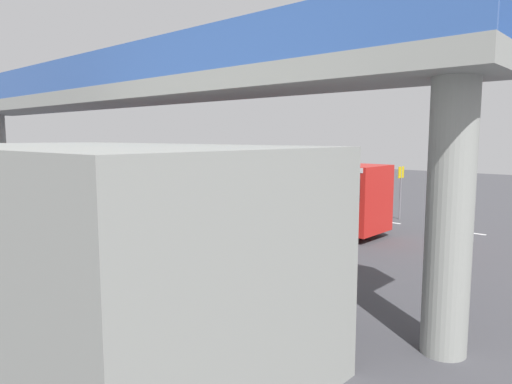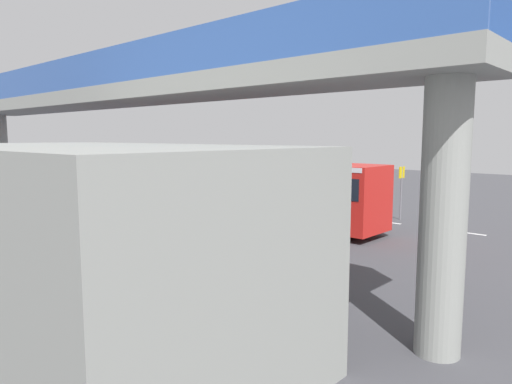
{
  "view_description": "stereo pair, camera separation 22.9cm",
  "coord_description": "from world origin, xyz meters",
  "px_view_note": "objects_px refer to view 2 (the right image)",
  "views": [
    {
      "loc": [
        -14.82,
        18.62,
        4.38
      ],
      "look_at": [
        0.52,
        1.39,
        1.6
      ],
      "focal_mm": 32.56,
      "sensor_mm": 36.0,
      "label": 1
    },
    {
      "loc": [
        -14.99,
        18.47,
        4.38
      ],
      "look_at": [
        0.52,
        1.39,
        1.6
      ],
      "focal_mm": 32.56,
      "sensor_mm": 36.0,
      "label": 2
    }
  ],
  "objects_px": {
    "city_bus": "(273,187)",
    "bicycle_black": "(123,200)",
    "parked_van": "(131,196)",
    "pedestrian": "(161,196)",
    "bicycle_orange": "(90,204)",
    "traffic_sign": "(401,184)"
  },
  "relations": [
    {
      "from": "parked_van",
      "to": "traffic_sign",
      "type": "distance_m",
      "value": 14.33
    },
    {
      "from": "parked_van",
      "to": "bicycle_orange",
      "type": "distance_m",
      "value": 4.16
    },
    {
      "from": "bicycle_orange",
      "to": "parked_van",
      "type": "bearing_deg",
      "value": -176.79
    },
    {
      "from": "city_bus",
      "to": "traffic_sign",
      "type": "bearing_deg",
      "value": -127.43
    },
    {
      "from": "parked_van",
      "to": "pedestrian",
      "type": "relative_size",
      "value": 2.68
    },
    {
      "from": "city_bus",
      "to": "traffic_sign",
      "type": "xyz_separation_m",
      "value": [
        -4.18,
        -5.47,
        0.01
      ]
    },
    {
      "from": "bicycle_black",
      "to": "pedestrian",
      "type": "relative_size",
      "value": 0.99
    },
    {
      "from": "parked_van",
      "to": "traffic_sign",
      "type": "height_order",
      "value": "traffic_sign"
    },
    {
      "from": "bicycle_orange",
      "to": "traffic_sign",
      "type": "height_order",
      "value": "traffic_sign"
    },
    {
      "from": "bicycle_black",
      "to": "traffic_sign",
      "type": "bearing_deg",
      "value": -155.2
    },
    {
      "from": "bicycle_orange",
      "to": "traffic_sign",
      "type": "relative_size",
      "value": 0.63
    },
    {
      "from": "city_bus",
      "to": "traffic_sign",
      "type": "relative_size",
      "value": 4.12
    },
    {
      "from": "traffic_sign",
      "to": "city_bus",
      "type": "bearing_deg",
      "value": 52.57
    },
    {
      "from": "parked_van",
      "to": "bicycle_black",
      "type": "height_order",
      "value": "parked_van"
    },
    {
      "from": "city_bus",
      "to": "bicycle_black",
      "type": "height_order",
      "value": "city_bus"
    },
    {
      "from": "bicycle_orange",
      "to": "traffic_sign",
      "type": "xyz_separation_m",
      "value": [
        -14.92,
        -9.57,
        1.52
      ]
    },
    {
      "from": "parked_van",
      "to": "bicycle_black",
      "type": "bearing_deg",
      "value": -26.76
    },
    {
      "from": "parked_van",
      "to": "traffic_sign",
      "type": "xyz_separation_m",
      "value": [
        -10.85,
        -9.34,
        0.71
      ]
    },
    {
      "from": "city_bus",
      "to": "parked_van",
      "type": "relative_size",
      "value": 2.4
    },
    {
      "from": "parked_van",
      "to": "pedestrian",
      "type": "xyz_separation_m",
      "value": [
        0.72,
        -2.44,
        -0.3
      ]
    },
    {
      "from": "bicycle_black",
      "to": "pedestrian",
      "type": "height_order",
      "value": "pedestrian"
    },
    {
      "from": "city_bus",
      "to": "bicycle_black",
      "type": "bearing_deg",
      "value": 8.25
    }
  ]
}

